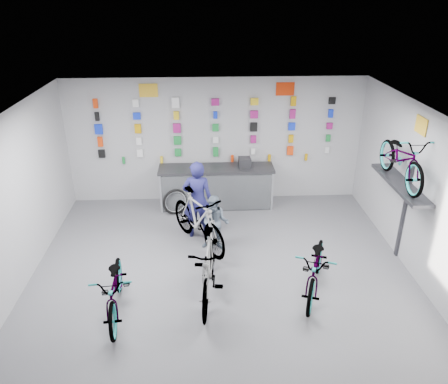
{
  "coord_description": "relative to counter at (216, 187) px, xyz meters",
  "views": [
    {
      "loc": [
        -0.29,
        -5.94,
        4.8
      ],
      "look_at": [
        0.07,
        1.4,
        1.36
      ],
      "focal_mm": 35.0,
      "sensor_mm": 36.0,
      "label": 1
    }
  ],
  "objects": [
    {
      "name": "floor",
      "position": [
        0.0,
        -3.54,
        -0.49
      ],
      "size": [
        8.0,
        8.0,
        0.0
      ],
      "primitive_type": "plane",
      "color": "#545459",
      "rests_on": "ground"
    },
    {
      "name": "ceiling",
      "position": [
        0.0,
        -3.54,
        2.51
      ],
      "size": [
        8.0,
        8.0,
        0.0
      ],
      "primitive_type": "plane",
      "rotation": [
        3.14,
        0.0,
        0.0
      ],
      "color": "white",
      "rests_on": "wall_back"
    },
    {
      "name": "wall_back",
      "position": [
        0.0,
        0.46,
        1.01
      ],
      "size": [
        7.0,
        0.0,
        7.0
      ],
      "primitive_type": "plane",
      "rotation": [
        1.57,
        0.0,
        0.0
      ],
      "color": "#A9A9AB",
      "rests_on": "floor"
    },
    {
      "name": "wall_right",
      "position": [
        3.5,
        -3.54,
        1.01
      ],
      "size": [
        0.0,
        8.0,
        8.0
      ],
      "primitive_type": "plane",
      "rotation": [
        1.57,
        0.0,
        -1.57
      ],
      "color": "#A9A9AB",
      "rests_on": "floor"
    },
    {
      "name": "counter",
      "position": [
        0.0,
        0.0,
        0.0
      ],
      "size": [
        2.7,
        0.66,
        1.0
      ],
      "color": "black",
      "rests_on": "floor"
    },
    {
      "name": "merch_wall",
      "position": [
        -0.13,
        0.39,
        1.33
      ],
      "size": [
        5.56,
        0.08,
        1.57
      ],
      "color": "black",
      "rests_on": "wall_back"
    },
    {
      "name": "wall_bracket",
      "position": [
        3.33,
        -2.34,
        0.98
      ],
      "size": [
        0.39,
        1.9,
        2.0
      ],
      "color": "#333338",
      "rests_on": "wall_right"
    },
    {
      "name": "sign_left",
      "position": [
        -1.5,
        0.44,
        2.23
      ],
      "size": [
        0.42,
        0.02,
        0.3
      ],
      "primitive_type": "cube",
      "color": "gold",
      "rests_on": "wall_back"
    },
    {
      "name": "sign_right",
      "position": [
        1.6,
        0.44,
        2.23
      ],
      "size": [
        0.42,
        0.02,
        0.3
      ],
      "primitive_type": "cube",
      "color": "red",
      "rests_on": "wall_back"
    },
    {
      "name": "sign_side",
      "position": [
        3.48,
        -2.34,
        2.16
      ],
      "size": [
        0.02,
        0.4,
        0.3
      ],
      "primitive_type": "cube",
      "color": "gold",
      "rests_on": "wall_right"
    },
    {
      "name": "bike_left",
      "position": [
        -1.74,
        -3.75,
        -0.02
      ],
      "size": [
        0.79,
        1.83,
        0.93
      ],
      "primitive_type": "imported",
      "rotation": [
        0.0,
        0.0,
        0.1
      ],
      "color": "gray",
      "rests_on": "floor"
    },
    {
      "name": "bike_center",
      "position": [
        -0.26,
        -3.44,
        0.09
      ],
      "size": [
        0.72,
        1.96,
        1.15
      ],
      "primitive_type": "imported",
      "rotation": [
        0.0,
        0.0,
        -0.1
      ],
      "color": "gray",
      "rests_on": "floor"
    },
    {
      "name": "bike_right",
      "position": [
        1.6,
        -3.38,
        -0.0
      ],
      "size": [
        1.24,
        1.96,
        0.97
      ],
      "primitive_type": "imported",
      "rotation": [
        0.0,
        0.0,
        -0.35
      ],
      "color": "gray",
      "rests_on": "floor"
    },
    {
      "name": "bike_service",
      "position": [
        -0.43,
        -1.76,
        0.1
      ],
      "size": [
        1.48,
        1.96,
        1.17
      ],
      "primitive_type": "imported",
      "rotation": [
        0.0,
        0.0,
        0.54
      ],
      "color": "gray",
      "rests_on": "floor"
    },
    {
      "name": "bike_wall",
      "position": [
        3.25,
        -2.34,
        1.57
      ],
      "size": [
        0.63,
        1.8,
        0.95
      ],
      "primitive_type": "imported",
      "color": "gray",
      "rests_on": "wall_bracket"
    },
    {
      "name": "clerk",
      "position": [
        -0.44,
        -1.39,
        0.36
      ],
      "size": [
        0.65,
        0.46,
        1.69
      ],
      "primitive_type": "imported",
      "rotation": [
        0.0,
        0.0,
        3.04
      ],
      "color": "#1B1A50",
      "rests_on": "floor"
    },
    {
      "name": "customer",
      "position": [
        -0.09,
        -1.9,
        0.09
      ],
      "size": [
        0.63,
        0.54,
        1.15
      ],
      "primitive_type": "imported",
      "rotation": [
        0.0,
        0.0,
        -0.2
      ],
      "color": "slate",
      "rests_on": "floor"
    },
    {
      "name": "spare_wheel",
      "position": [
        -0.96,
        -0.37,
        -0.18
      ],
      "size": [
        0.63,
        0.33,
        0.63
      ],
      "rotation": [
        0.0,
        0.0,
        0.35
      ],
      "color": "black",
      "rests_on": "floor"
    },
    {
      "name": "register",
      "position": [
        0.67,
        0.01,
        0.62
      ],
      "size": [
        0.29,
        0.31,
        0.22
      ],
      "primitive_type": "cube",
      "rotation": [
        0.0,
        0.0,
        0.03
      ],
      "color": "black",
      "rests_on": "counter"
    }
  ]
}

